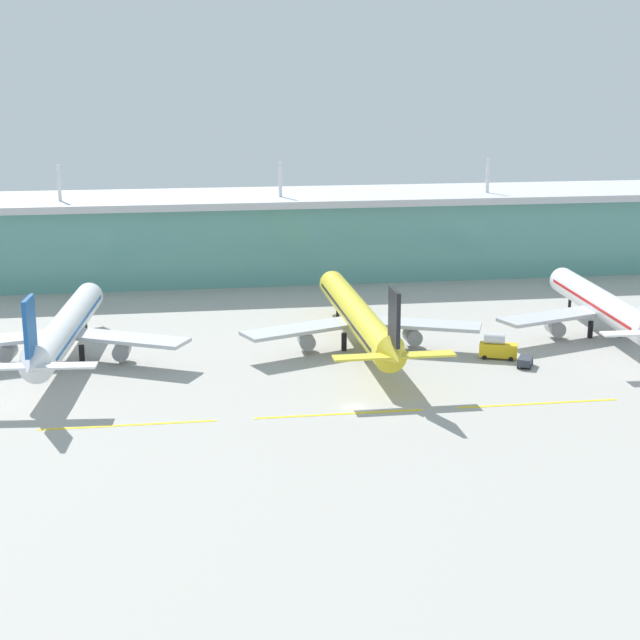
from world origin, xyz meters
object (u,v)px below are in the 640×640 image
at_px(airliner_middle, 359,317).
at_px(airliner_far, 604,306).
at_px(fuel_truck, 497,347).
at_px(airliner_near, 65,329).
at_px(pushback_tug, 525,361).

relative_size(airliner_middle, airliner_far, 1.19).
xyz_separation_m(airliner_far, fuel_truck, (-27.49, -13.11, -4.18)).
xyz_separation_m(airliner_near, airliner_middle, (57.32, 0.81, 0.01)).
distance_m(airliner_far, fuel_truck, 30.74).
xyz_separation_m(airliner_near, pushback_tug, (86.01, -16.94, -5.35)).
bearing_deg(pushback_tug, fuel_truck, 120.33).
bearing_deg(airliner_middle, airliner_far, 1.47).
bearing_deg(airliner_far, fuel_truck, -154.51).
distance_m(airliner_near, fuel_truck, 83.34).
distance_m(airliner_middle, airliner_far, 52.69).
bearing_deg(airliner_near, airliner_far, 1.13).
bearing_deg(airliner_far, airliner_middle, -178.53).
xyz_separation_m(airliner_near, airliner_far, (109.99, 2.16, -0.01)).
height_order(pushback_tug, fuel_truck, fuel_truck).
bearing_deg(airliner_middle, pushback_tug, -31.74).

